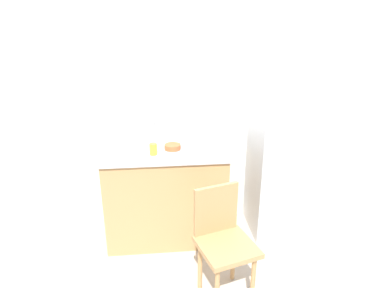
% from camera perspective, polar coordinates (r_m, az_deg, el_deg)
% --- Properties ---
extents(ground_plane, '(8.00, 8.00, 0.00)m').
position_cam_1_polar(ground_plane, '(3.12, 3.53, -21.18)').
color(ground_plane, '#BCB2A3').
extents(back_wall, '(4.80, 0.10, 2.44)m').
position_cam_1_polar(back_wall, '(3.43, 1.32, 6.08)').
color(back_wall, silver).
rests_on(back_wall, ground_plane).
extents(cabinet_base, '(1.11, 0.60, 0.89)m').
position_cam_1_polar(cabinet_base, '(3.36, -4.37, -8.44)').
color(cabinet_base, tan).
rests_on(cabinet_base, ground_plane).
extents(countertop, '(1.15, 0.64, 0.04)m').
position_cam_1_polar(countertop, '(3.16, -4.60, -1.03)').
color(countertop, '#B7B7BC').
rests_on(countertop, cabinet_base).
extents(faucet, '(0.02, 0.02, 0.24)m').
position_cam_1_polar(faucet, '(3.35, -6.48, 2.71)').
color(faucet, '#B7B7BC').
rests_on(faucet, countertop).
extents(refrigerator, '(0.61, 0.57, 1.16)m').
position_cam_1_polar(refrigerator, '(3.53, 14.84, -5.22)').
color(refrigerator, silver).
rests_on(refrigerator, ground_plane).
extents(chair, '(0.50, 0.50, 0.89)m').
position_cam_1_polar(chair, '(2.69, 5.22, -15.49)').
color(chair, tan).
rests_on(chair, ground_plane).
extents(dish_tray, '(0.28, 0.20, 0.05)m').
position_cam_1_polar(dish_tray, '(3.21, -9.93, -0.12)').
color(dish_tray, white).
rests_on(dish_tray, countertop).
extents(terracotta_bowl, '(0.15, 0.15, 0.05)m').
position_cam_1_polar(terracotta_bowl, '(3.12, -3.26, -0.47)').
color(terracotta_bowl, '#B25B33').
rests_on(terracotta_bowl, countertop).
extents(cup_yellow, '(0.07, 0.07, 0.10)m').
position_cam_1_polar(cup_yellow, '(3.00, -6.48, -0.84)').
color(cup_yellow, yellow).
rests_on(cup_yellow, countertop).
extents(cup_white, '(0.08, 0.08, 0.09)m').
position_cam_1_polar(cup_white, '(3.01, -11.66, -1.26)').
color(cup_white, white).
rests_on(cup_white, countertop).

